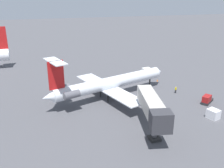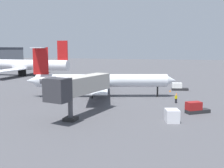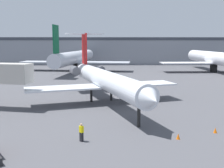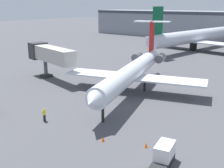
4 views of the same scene
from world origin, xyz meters
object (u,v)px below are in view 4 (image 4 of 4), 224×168
Objects in this scene: ground_crew_marshaller at (44,115)px; traffic_cone_mid at (103,139)px; baggage_tug_trailing at (163,157)px; traffic_cone_near at (146,145)px; parked_airliner_west_end at (194,37)px; regional_jet at (134,70)px; jet_bridge at (49,54)px.

traffic_cone_mid is at bearing 2.51° from ground_crew_marshaller.
traffic_cone_near is (-2.84, 1.75, -0.56)m from baggage_tug_trailing.
parked_airliner_west_end reaches higher than traffic_cone_mid.
regional_jet is at bearing 83.70° from ground_crew_marshaller.
parked_airliner_west_end is (-9.41, 46.53, 0.57)m from regional_jet.
traffic_cone_mid is at bearing -28.56° from jet_bridge.
baggage_tug_trailing reaches higher than traffic_cone_mid.
regional_jet is 56.98× the size of traffic_cone_mid.
ground_crew_marshaller is 13.34m from traffic_cone_near.
jet_bridge reaches higher than ground_crew_marshaller.
traffic_cone_near is 4.50m from traffic_cone_mid.
baggage_tug_trailing is at bearing -48.89° from regional_jet.
jet_bridge reaches higher than traffic_cone_near.
traffic_cone_mid is (8.99, 0.39, -0.58)m from ground_crew_marshaller.
traffic_cone_near is at bearing -22.05° from jet_bridge.
jet_bridge is 8.08× the size of ground_crew_marshaller.
ground_crew_marshaller is 3.07× the size of traffic_cone_mid.
regional_jet is 17.42m from jet_bridge.
baggage_tug_trailing is 0.10× the size of parked_airliner_west_end.
parked_airliner_west_end is at bearing 101.43° from regional_jet.
regional_jet is 47.47m from parked_airliner_west_end.
traffic_cone_near is at bearing -51.97° from regional_jet.
regional_jet is 16.91m from ground_crew_marshaller.
jet_bridge is 24.81× the size of traffic_cone_mid.
traffic_cone_mid is (24.29, -13.22, -4.50)m from jet_bridge.
jet_bridge is 31.04m from traffic_cone_near.
jet_bridge is at bearing -98.87° from parked_airliner_west_end.
ground_crew_marshaller is 16.01m from baggage_tug_trailing.
regional_jet is 18.70m from traffic_cone_near.
parked_airliner_west_end is (7.73, 49.49, -0.58)m from jet_bridge.
traffic_cone_mid is 0.01× the size of parked_airliner_west_end.
baggage_tug_trailing reaches higher than traffic_cone_near.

